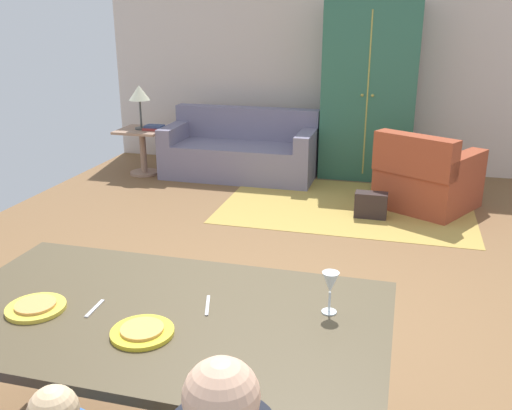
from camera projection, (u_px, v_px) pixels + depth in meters
ground_plane at (291, 275)px, 4.45m from camera, size 6.42×6.73×0.02m
back_wall at (348, 63)px, 7.13m from camera, size 6.42×0.10×2.70m
dining_table at (162, 325)px, 2.40m from camera, size 1.90×1.08×0.76m
plate_near_man at (36, 308)px, 2.39m from camera, size 0.25×0.25×0.02m
pizza_near_man at (36, 305)px, 2.39m from camera, size 0.17×0.17×0.01m
plate_near_child at (142, 332)px, 2.21m from camera, size 0.25×0.25×0.02m
pizza_near_child at (142, 329)px, 2.20m from camera, size 0.17×0.17×0.01m
wine_glass at (330, 284)px, 2.33m from camera, size 0.07×0.07×0.19m
fork at (95, 308)px, 2.40m from camera, size 0.02×0.15×0.01m
knife at (208, 305)px, 2.42m from camera, size 0.06×0.17×0.01m
area_rug at (347, 205)px, 6.02m from camera, size 2.60×1.80×0.01m
couch at (241, 152)px, 7.06m from camera, size 1.87×0.86×0.82m
armchair at (426, 179)px, 5.87m from camera, size 1.16×1.17×0.82m
armoire at (369, 92)px, 6.80m from camera, size 1.10×0.59×2.10m
side_table at (143, 145)px, 7.10m from camera, size 0.56×0.56×0.58m
table_lamp at (139, 95)px, 6.89m from camera, size 0.26×0.26×0.54m
book_lower at (153, 129)px, 6.97m from camera, size 0.22×0.16×0.03m
book_upper at (154, 126)px, 6.99m from camera, size 0.22×0.16×0.03m
handbag at (371, 205)px, 5.64m from camera, size 0.32×0.16×0.26m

